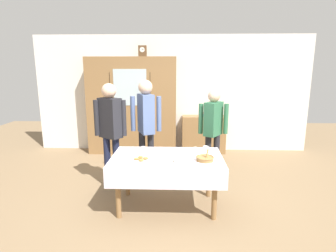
# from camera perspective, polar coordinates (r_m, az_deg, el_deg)

# --- Properties ---
(ground_plane) EXTENTS (12.00, 12.00, 0.00)m
(ground_plane) POSITION_cam_1_polar(r_m,az_deg,el_deg) (4.25, -0.10, -15.15)
(ground_plane) COLOR #846B4C
(ground_plane) RESTS_ON ground
(back_wall) EXTENTS (6.40, 0.10, 2.70)m
(back_wall) POSITION_cam_1_polar(r_m,az_deg,el_deg) (6.46, 0.79, 6.78)
(back_wall) COLOR silver
(back_wall) RESTS_ON ground
(dining_table) EXTENTS (1.54, 0.95, 0.74)m
(dining_table) POSITION_cam_1_polar(r_m,az_deg,el_deg) (3.78, -0.24, -8.20)
(dining_table) COLOR olive
(dining_table) RESTS_ON ground
(wall_cabinet) EXTENTS (2.01, 0.46, 2.19)m
(wall_cabinet) POSITION_cam_1_polar(r_m,az_deg,el_deg) (6.28, -7.54, 4.21)
(wall_cabinet) COLOR olive
(wall_cabinet) RESTS_ON ground
(mantel_clock) EXTENTS (0.18, 0.11, 0.24)m
(mantel_clock) POSITION_cam_1_polar(r_m,az_deg,el_deg) (6.20, -5.38, 15.43)
(mantel_clock) COLOR brown
(mantel_clock) RESTS_ON wall_cabinet
(bookshelf_low) EXTENTS (1.00, 0.35, 0.86)m
(bookshelf_low) POSITION_cam_1_polar(r_m,az_deg,el_deg) (6.40, 7.49, -1.73)
(bookshelf_low) COLOR olive
(bookshelf_low) RESTS_ON ground
(book_stack) EXTENTS (0.16, 0.19, 0.08)m
(book_stack) POSITION_cam_1_polar(r_m,az_deg,el_deg) (6.30, 7.61, 2.43)
(book_stack) COLOR #2D5184
(book_stack) RESTS_ON bookshelf_low
(tea_cup_far_left) EXTENTS (0.13, 0.13, 0.06)m
(tea_cup_far_left) POSITION_cam_1_polar(r_m,az_deg,el_deg) (4.03, -5.28, -4.93)
(tea_cup_far_left) COLOR white
(tea_cup_far_left) RESTS_ON dining_table
(tea_cup_back_edge) EXTENTS (0.13, 0.13, 0.06)m
(tea_cup_back_edge) POSITION_cam_1_polar(r_m,az_deg,el_deg) (3.55, 1.78, -7.26)
(tea_cup_back_edge) COLOR white
(tea_cup_back_edge) RESTS_ON dining_table
(tea_cup_center) EXTENTS (0.13, 0.13, 0.06)m
(tea_cup_center) POSITION_cam_1_polar(r_m,az_deg,el_deg) (3.86, -0.83, -5.65)
(tea_cup_center) COLOR silver
(tea_cup_center) RESTS_ON dining_table
(tea_cup_near_right) EXTENTS (0.13, 0.13, 0.06)m
(tea_cup_near_right) POSITION_cam_1_polar(r_m,az_deg,el_deg) (3.83, 5.62, -5.83)
(tea_cup_near_right) COLOR white
(tea_cup_near_right) RESTS_ON dining_table
(tea_cup_near_left) EXTENTS (0.13, 0.13, 0.06)m
(tea_cup_near_left) POSITION_cam_1_polar(r_m,az_deg,el_deg) (4.01, 5.78, -5.00)
(tea_cup_near_left) COLOR silver
(tea_cup_near_left) RESTS_ON dining_table
(tea_cup_front_edge) EXTENTS (0.13, 0.13, 0.06)m
(tea_cup_front_edge) POSITION_cam_1_polar(r_m,az_deg,el_deg) (4.10, 7.93, -4.68)
(tea_cup_front_edge) COLOR white
(tea_cup_front_edge) RESTS_ON dining_table
(bread_basket) EXTENTS (0.24, 0.24, 0.16)m
(bread_basket) POSITION_cam_1_polar(r_m,az_deg,el_deg) (3.64, 7.80, -6.75)
(bread_basket) COLOR #9E7542
(bread_basket) RESTS_ON dining_table
(pastry_plate) EXTENTS (0.28, 0.28, 0.05)m
(pastry_plate) POSITION_cam_1_polar(r_m,az_deg,el_deg) (3.64, -5.67, -7.05)
(pastry_plate) COLOR white
(pastry_plate) RESTS_ON dining_table
(spoon_far_left) EXTENTS (0.12, 0.02, 0.01)m
(spoon_far_left) POSITION_cam_1_polar(r_m,az_deg,el_deg) (3.67, 0.24, -7.01)
(spoon_far_left) COLOR silver
(spoon_far_left) RESTS_ON dining_table
(spoon_far_right) EXTENTS (0.12, 0.02, 0.01)m
(spoon_far_right) POSITION_cam_1_polar(r_m,az_deg,el_deg) (3.90, 2.42, -5.85)
(spoon_far_right) COLOR silver
(spoon_far_right) RESTS_ON dining_table
(person_near_right_end) EXTENTS (0.52, 0.37, 1.72)m
(person_near_right_end) POSITION_cam_1_polar(r_m,az_deg,el_deg) (4.44, -12.04, 0.19)
(person_near_right_end) COLOR #191E38
(person_near_right_end) RESTS_ON ground
(person_behind_table_right) EXTENTS (0.52, 0.41, 1.76)m
(person_behind_table_right) POSITION_cam_1_polar(r_m,az_deg,el_deg) (4.58, -4.66, 1.17)
(person_behind_table_right) COLOR #232328
(person_behind_table_right) RESTS_ON ground
(person_behind_table_left) EXTENTS (0.52, 0.41, 1.58)m
(person_behind_table_left) POSITION_cam_1_polar(r_m,az_deg,el_deg) (4.83, 9.48, 0.13)
(person_behind_table_left) COLOR #232328
(person_behind_table_left) RESTS_ON ground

